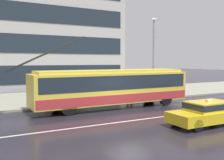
{
  "coord_description": "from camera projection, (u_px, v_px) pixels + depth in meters",
  "views": [
    {
      "loc": [
        -8.26,
        -13.41,
        3.39
      ],
      "look_at": [
        0.71,
        3.43,
        2.0
      ],
      "focal_mm": 40.97,
      "sensor_mm": 36.0,
      "label": 1
    }
  ],
  "objects": [
    {
      "name": "ground_plane",
      "position": [
        128.0,
        116.0,
        15.92
      ],
      "size": [
        160.0,
        160.0,
        0.0
      ],
      "primitive_type": "plane",
      "color": "#24212B"
    },
    {
      "name": "bus_shelter",
      "position": [
        63.0,
        79.0,
        20.72
      ],
      "size": [
        4.02,
        1.62,
        2.45
      ],
      "color": "gray",
      "rests_on": "sidewalk_slab"
    },
    {
      "name": "taxi_oncoming_near",
      "position": [
        207.0,
        112.0,
        13.61
      ],
      "size": [
        4.25,
        1.82,
        1.39
      ],
      "color": "yellow",
      "rests_on": "ground_plane"
    },
    {
      "name": "trolleybus",
      "position": [
        113.0,
        87.0,
        18.76
      ],
      "size": [
        13.31,
        2.63,
        5.09
      ],
      "color": "yellow",
      "rests_on": "ground_plane"
    },
    {
      "name": "sidewalk_slab",
      "position": [
        75.0,
        96.0,
        24.38
      ],
      "size": [
        80.0,
        10.0,
        0.14
      ],
      "primitive_type": "cube",
      "color": "gray",
      "rests_on": "ground_plane"
    },
    {
      "name": "pedestrian_at_shelter",
      "position": [
        128.0,
        80.0,
        23.53
      ],
      "size": [
        1.14,
        1.14,
        1.93
      ],
      "color": "brown",
      "rests_on": "sidewalk_slab"
    },
    {
      "name": "lane_centre_line",
      "position": [
        139.0,
        120.0,
        14.87
      ],
      "size": [
        72.0,
        0.14,
        0.01
      ],
      "primitive_type": "cube",
      "color": "silver",
      "rests_on": "ground_plane"
    },
    {
      "name": "pedestrian_approaching_curb",
      "position": [
        132.0,
        79.0,
        24.96
      ],
      "size": [
        1.18,
        1.18,
        1.93
      ],
      "color": "#2A1D29",
      "rests_on": "sidewalk_slab"
    },
    {
      "name": "street_lamp",
      "position": [
        154.0,
        51.0,
        22.78
      ],
      "size": [
        0.6,
        0.32,
        7.08
      ],
      "color": "gray",
      "rests_on": "sidewalk_slab"
    },
    {
      "name": "office_tower_corner_left",
      "position": [
        15.0,
        20.0,
        34.57
      ],
      "size": [
        26.06,
        15.31,
        17.85
      ],
      "color": "#B0B0AD",
      "rests_on": "ground_plane"
    }
  ]
}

